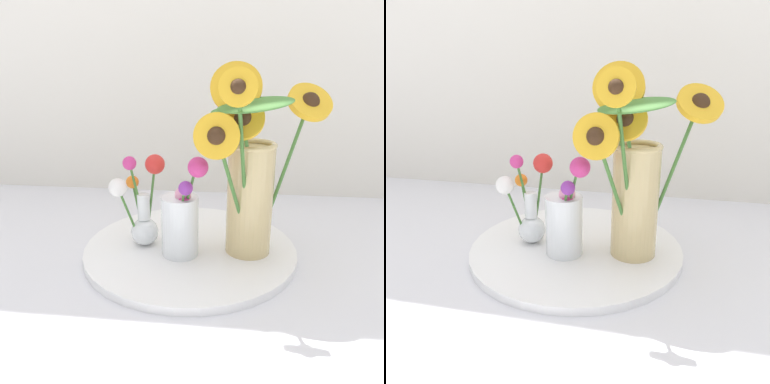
{
  "view_description": "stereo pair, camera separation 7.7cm",
  "coord_description": "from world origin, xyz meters",
  "views": [
    {
      "loc": [
        0.09,
        -0.68,
        0.38
      ],
      "look_at": [
        0.0,
        0.04,
        0.14
      ],
      "focal_mm": 35.0,
      "sensor_mm": 36.0,
      "label": 1
    },
    {
      "loc": [
        0.16,
        -0.67,
        0.38
      ],
      "look_at": [
        0.0,
        0.04,
        0.14
      ],
      "focal_mm": 35.0,
      "sensor_mm": 36.0,
      "label": 2
    }
  ],
  "objects": [
    {
      "name": "ground_plane",
      "position": [
        0.0,
        0.0,
        0.0
      ],
      "size": [
        6.0,
        6.0,
        0.0
      ],
      "primitive_type": "plane",
      "color": "silver"
    },
    {
      "name": "vase_bulb_right",
      "position": [
        -0.1,
        0.04,
        0.1
      ],
      "size": [
        0.11,
        0.09,
        0.2
      ],
      "color": "white",
      "rests_on": "serving_tray"
    },
    {
      "name": "mason_jar_sunflowers",
      "position": [
        0.12,
        0.02,
        0.18
      ],
      "size": [
        0.27,
        0.21,
        0.38
      ],
      "color": "#D1B77A",
      "rests_on": "serving_tray"
    },
    {
      "name": "serving_tray",
      "position": [
        0.0,
        0.04,
        0.01
      ],
      "size": [
        0.45,
        0.45,
        0.02
      ],
      "color": "white",
      "rests_on": "ground_plane"
    },
    {
      "name": "vase_small_center",
      "position": [
        -0.01,
        0.0,
        0.09
      ],
      "size": [
        0.09,
        0.09,
        0.21
      ],
      "color": "white",
      "rests_on": "serving_tray"
    }
  ]
}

